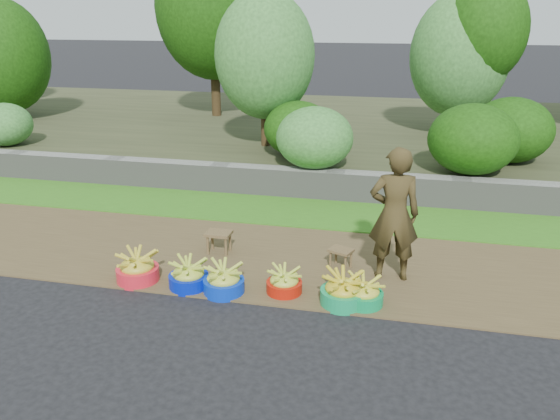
% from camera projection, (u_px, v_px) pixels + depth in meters
% --- Properties ---
extents(ground_plane, '(120.00, 120.00, 0.00)m').
position_uv_depth(ground_plane, '(291.00, 309.00, 6.43)').
color(ground_plane, black).
rests_on(ground_plane, ground).
extents(dirt_shoulder, '(80.00, 2.50, 0.02)m').
position_uv_depth(dirt_shoulder, '(309.00, 263.00, 7.57)').
color(dirt_shoulder, brown).
rests_on(dirt_shoulder, ground).
extents(grass_verge, '(80.00, 1.50, 0.04)m').
position_uv_depth(grass_verge, '(328.00, 214.00, 9.41)').
color(grass_verge, '#35761A').
rests_on(grass_verge, ground).
extents(retaining_wall, '(80.00, 0.35, 0.55)m').
position_uv_depth(retaining_wall, '(335.00, 185.00, 10.10)').
color(retaining_wall, gray).
rests_on(retaining_wall, ground).
extents(earth_bank, '(80.00, 10.00, 0.50)m').
position_uv_depth(earth_bank, '(358.00, 133.00, 14.60)').
color(earth_bank, '#393E24').
rests_on(earth_bank, ground).
extents(vegetation, '(32.93, 8.41, 4.87)m').
position_uv_depth(vegetation, '(534.00, 43.00, 12.64)').
color(vegetation, '#312412').
rests_on(vegetation, earth_bank).
extents(basin_a, '(0.55, 0.55, 0.41)m').
position_uv_depth(basin_a, '(137.00, 268.00, 7.04)').
color(basin_a, red).
rests_on(basin_a, ground).
extents(basin_b, '(0.50, 0.50, 0.37)m').
position_uv_depth(basin_b, '(189.00, 276.00, 6.88)').
color(basin_b, '#0319AB').
rests_on(basin_b, ground).
extents(basin_c, '(0.51, 0.51, 0.38)m').
position_uv_depth(basin_c, '(224.00, 280.00, 6.75)').
color(basin_c, '#062EB8').
rests_on(basin_c, ground).
extents(basin_d, '(0.45, 0.45, 0.33)m').
position_uv_depth(basin_d, '(284.00, 282.00, 6.74)').
color(basin_d, '#AC1608').
rests_on(basin_d, ground).
extents(basin_e, '(0.54, 0.54, 0.40)m').
position_uv_depth(basin_e, '(343.00, 291.00, 6.47)').
color(basin_e, '#119052').
rests_on(basin_e, ground).
extents(basin_f, '(0.48, 0.48, 0.36)m').
position_uv_depth(basin_f, '(363.00, 293.00, 6.47)').
color(basin_f, '#098848').
rests_on(basin_f, ground).
extents(stool_left, '(0.36, 0.28, 0.32)m').
position_uv_depth(stool_left, '(219.00, 236.00, 7.82)').
color(stool_left, brown).
rests_on(stool_left, dirt_shoulder).
extents(stool_right, '(0.37, 0.33, 0.27)m').
position_uv_depth(stool_right, '(341.00, 253.00, 7.37)').
color(stool_right, brown).
rests_on(stool_right, dirt_shoulder).
extents(vendor_woman, '(0.68, 0.49, 1.75)m').
position_uv_depth(vendor_woman, '(394.00, 214.00, 6.87)').
color(vendor_woman, black).
rests_on(vendor_woman, dirt_shoulder).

